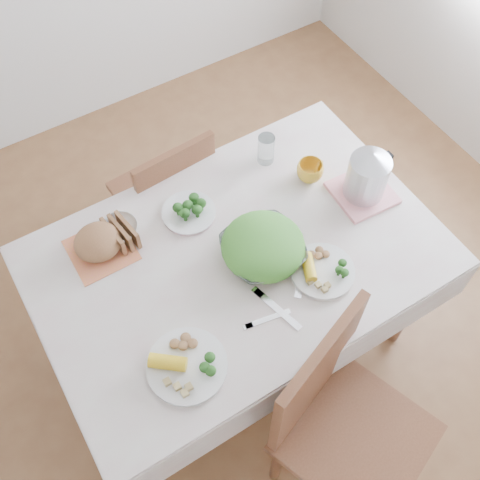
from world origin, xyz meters
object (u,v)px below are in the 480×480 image
chair_near (354,441)px  yellow_mug (310,171)px  dinner_plate_left (187,366)px  electric_kettle (367,175)px  dining_table (238,301)px  salad_bowl (263,250)px  dinner_plate_right (322,271)px  chair_far (162,188)px

chair_near → yellow_mug: 1.04m
dinner_plate_left → electric_kettle: size_ratio=1.21×
dining_table → salad_bowl: (0.08, -0.05, 0.42)m
dinner_plate_right → yellow_mug: yellow_mug is taller
electric_kettle → dinner_plate_right: bearing=-126.3°
dining_table → dinner_plate_left: (-0.37, -0.29, 0.40)m
dining_table → chair_far: size_ratio=1.59×
chair_near → salad_bowl: size_ratio=3.55×
dinner_plate_right → electric_kettle: (0.35, 0.21, 0.11)m
chair_near → dinner_plate_right: size_ratio=4.34×
chair_far → dinner_plate_right: chair_far is taller
salad_bowl → dinner_plate_left: (-0.45, -0.24, -0.02)m
chair_near → yellow_mug: chair_near is taller
chair_near → dinner_plate_left: 0.68m
salad_bowl → dinner_plate_right: bearing=-50.5°
dining_table → dinner_plate_left: dinner_plate_left is taller
yellow_mug → salad_bowl: bearing=-149.7°
yellow_mug → dining_table: bearing=-159.7°
dinner_plate_left → yellow_mug: 0.93m
salad_bowl → electric_kettle: (0.50, 0.03, 0.09)m
salad_bowl → dinner_plate_right: salad_bowl is taller
dining_table → chair_near: 0.74m
dinner_plate_left → electric_kettle: electric_kettle is taller
dinner_plate_left → yellow_mug: bearing=28.9°
dining_table → dinner_plate_right: size_ratio=5.88×
chair_far → salad_bowl: 0.79m
dinner_plate_right → yellow_mug: 0.45m
dinner_plate_left → yellow_mug: (0.81, 0.45, 0.03)m
dining_table → chair_near: bearing=-86.9°
dining_table → dinner_plate_left: size_ratio=5.17×
dining_table → electric_kettle: electric_kettle is taller
salad_bowl → chair_near: bearing=-93.0°
chair_far → electric_kettle: bearing=127.0°
chair_far → salad_bowl: (0.10, -0.71, 0.33)m
salad_bowl → electric_kettle: electric_kettle is taller
dining_table → chair_far: (-0.02, 0.66, 0.09)m
yellow_mug → electric_kettle: 0.24m
dinner_plate_left → dinner_plate_right: bearing=5.6°
salad_bowl → yellow_mug: size_ratio=2.70×
electric_kettle → chair_far: bearing=154.0°
dinner_plate_left → dining_table: bearing=37.4°
yellow_mug → dinner_plate_right: bearing=-119.2°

